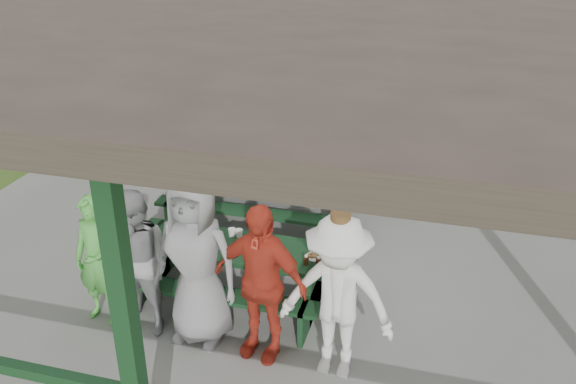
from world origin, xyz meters
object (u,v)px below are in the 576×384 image
(contestant_red, at_px, (260,282))
(pickup_truck, at_px, (526,78))
(spectator_blue, at_px, (223,134))
(farm_trailer, at_px, (228,61))
(spectator_grey, at_px, (391,168))
(contestant_grey_left, at_px, (138,265))
(picnic_table_near, at_px, (231,265))
(contestant_white_fedora, at_px, (337,298))
(picnic_table_far, at_px, (259,192))
(contestant_green, at_px, (98,260))
(contestant_grey_mid, at_px, (196,260))
(spectator_lblue, at_px, (270,150))

(contestant_red, distance_m, pickup_truck, 10.76)
(spectator_blue, height_order, farm_trailer, spectator_blue)
(contestant_red, relative_size, farm_trailer, 0.45)
(spectator_grey, bearing_deg, contestant_grey_left, 59.03)
(spectator_blue, xyz_separation_m, spectator_grey, (2.92, -0.50, -0.09))
(picnic_table_near, xyz_separation_m, contestant_white_fedora, (1.46, -0.92, 0.43))
(farm_trailer, bearing_deg, spectator_blue, -71.07)
(picnic_table_near, distance_m, picnic_table_far, 2.02)
(contestant_green, xyz_separation_m, farm_trailer, (-2.12, 9.90, -0.20))
(contestant_red, bearing_deg, contestant_grey_mid, -175.89)
(contestant_red, bearing_deg, spectator_blue, 125.68)
(contestant_grey_left, xyz_separation_m, contestant_red, (1.39, -0.01, 0.03))
(picnic_table_near, distance_m, contestant_grey_left, 1.18)
(pickup_truck, bearing_deg, picnic_table_far, 160.46)
(pickup_truck, bearing_deg, farm_trailer, 102.47)
(spectator_lblue, xyz_separation_m, farm_trailer, (-3.04, 6.32, -0.24))
(contestant_red, bearing_deg, spectator_grey, 86.11)
(spectator_lblue, bearing_deg, contestant_red, 107.27)
(contestant_red, relative_size, spectator_blue, 1.09)
(picnic_table_near, bearing_deg, contestant_grey_left, -132.25)
(spectator_grey, distance_m, pickup_truck, 6.97)
(spectator_grey, bearing_deg, contestant_white_fedora, 89.61)
(contestant_grey_mid, height_order, contestant_white_fedora, contestant_grey_mid)
(picnic_table_near, bearing_deg, contestant_white_fedora, -32.26)
(picnic_table_far, xyz_separation_m, contestant_green, (-1.00, -2.76, 0.30))
(pickup_truck, xyz_separation_m, farm_trailer, (-7.42, -0.24, -0.02))
(picnic_table_far, height_order, contestant_grey_mid, contestant_grey_mid)
(spectator_grey, bearing_deg, picnic_table_far, 25.85)
(contestant_red, relative_size, contestant_white_fedora, 0.96)
(picnic_table_far, distance_m, spectator_lblue, 0.90)
(contestant_grey_left, distance_m, pickup_truck, 11.27)
(contestant_red, distance_m, farm_trailer, 10.77)
(contestant_grey_left, relative_size, contestant_grey_mid, 0.87)
(contestant_grey_mid, bearing_deg, picnic_table_near, 85.64)
(spectator_blue, bearing_deg, spectator_grey, 165.10)
(picnic_table_near, distance_m, spectator_blue, 3.63)
(picnic_table_near, relative_size, contestant_red, 1.37)
(contestant_white_fedora, bearing_deg, spectator_lblue, 119.67)
(farm_trailer, bearing_deg, contestant_green, -78.54)
(spectator_blue, bearing_deg, contestant_grey_mid, 101.96)
(picnic_table_far, distance_m, pickup_truck, 8.54)
(picnic_table_near, height_order, spectator_grey, spectator_grey)
(contestant_green, xyz_separation_m, pickup_truck, (5.29, 10.14, -0.19))
(contestant_green, height_order, spectator_blue, spectator_blue)
(contestant_green, relative_size, contestant_red, 0.89)
(pickup_truck, bearing_deg, contestant_grey_left, 165.65)
(contestant_grey_left, distance_m, spectator_lblue, 3.67)
(picnic_table_near, distance_m, contestant_green, 1.53)
(contestant_green, height_order, pickup_truck, contestant_green)
(spectator_grey, height_order, farm_trailer, spectator_grey)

